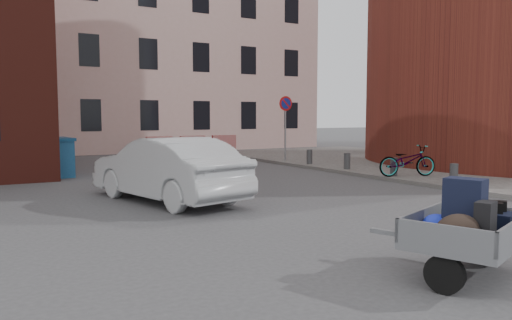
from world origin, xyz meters
TOP-DOWN VIEW (x-y plane):
  - ground at (0.00, 0.00)m, footprint 120.00×120.00m
  - sidewalk at (10.00, 4.00)m, footprint 9.00×24.00m
  - building_pink at (6.00, 22.00)m, footprint 16.00×8.00m
  - no_parking_sign at (6.00, 9.48)m, footprint 0.60×0.09m
  - bollards at (6.00, 3.40)m, footprint 0.22×9.02m
  - barriers at (4.20, 15.00)m, footprint 4.70×0.18m
  - trailer at (-0.21, -3.90)m, footprint 1.88×1.98m
  - dumpster at (-3.96, 9.30)m, footprint 3.15×1.85m
  - silver_car at (-1.42, 3.11)m, footprint 2.53×4.69m
  - bicycle at (6.20, 3.05)m, footprint 1.91×1.19m

SIDE VIEW (x-z plane):
  - ground at x=0.00m, z-range 0.00..0.00m
  - sidewalk at x=10.00m, z-range 0.00..0.12m
  - bollards at x=6.00m, z-range 0.12..0.67m
  - barriers at x=4.20m, z-range 0.00..1.00m
  - bicycle at x=6.20m, z-range 0.12..1.07m
  - trailer at x=-0.21m, z-range 0.01..1.21m
  - dumpster at x=-3.96m, z-range 0.00..1.27m
  - silver_car at x=-1.42m, z-range 0.00..1.47m
  - no_parking_sign at x=6.00m, z-range 0.69..3.34m
  - building_pink at x=6.00m, z-range 0.00..14.00m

